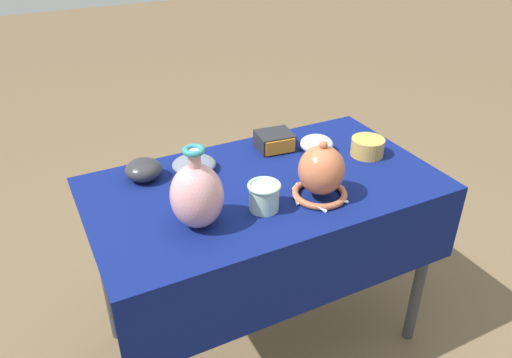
{
  "coord_description": "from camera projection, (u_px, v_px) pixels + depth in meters",
  "views": [
    {
      "loc": [
        -0.69,
        -1.31,
        1.64
      ],
      "look_at": [
        -0.08,
        -0.11,
        0.85
      ],
      "focal_mm": 35.0,
      "sensor_mm": 36.0,
      "label": 1
    }
  ],
  "objects": [
    {
      "name": "bowl_shallow_charcoal",
      "position": [
        144.0,
        170.0,
        1.72
      ],
      "size": [
        0.13,
        0.13,
        0.07
      ],
      "primitive_type": "ellipsoid",
      "color": "#2D2D33",
      "rests_on": "display_table"
    },
    {
      "name": "pot_squat_ochre",
      "position": [
        367.0,
        147.0,
        1.88
      ],
      "size": [
        0.12,
        0.12,
        0.07
      ],
      "primitive_type": "cylinder",
      "color": "gold",
      "rests_on": "display_table"
    },
    {
      "name": "bowl_shallow_slate",
      "position": [
        194.0,
        164.0,
        1.79
      ],
      "size": [
        0.16,
        0.16,
        0.04
      ],
      "primitive_type": "ellipsoid",
      "color": "slate",
      "rests_on": "display_table"
    },
    {
      "name": "cup_wide_celadon",
      "position": [
        264.0,
        196.0,
        1.56
      ],
      "size": [
        0.11,
        0.11,
        0.09
      ],
      "color": "#A8CCB7",
      "rests_on": "display_table"
    },
    {
      "name": "vase_tall_bulbous",
      "position": [
        197.0,
        195.0,
        1.46
      ],
      "size": [
        0.16,
        0.16,
        0.26
      ],
      "color": "#D19399",
      "rests_on": "display_table"
    },
    {
      "name": "bowl_shallow_porcelain",
      "position": [
        317.0,
        144.0,
        1.91
      ],
      "size": [
        0.13,
        0.13,
        0.06
      ],
      "primitive_type": "ellipsoid",
      "color": "white",
      "rests_on": "display_table"
    },
    {
      "name": "mosaic_tile_box",
      "position": [
        275.0,
        141.0,
        1.93
      ],
      "size": [
        0.15,
        0.13,
        0.07
      ],
      "rotation": [
        0.0,
        0.0,
        -0.11
      ],
      "color": "#232328",
      "rests_on": "display_table"
    },
    {
      "name": "display_table",
      "position": [
        266.0,
        205.0,
        1.75
      ],
      "size": [
        1.21,
        0.68,
        0.75
      ],
      "color": "#38383D",
      "rests_on": "ground_plane"
    },
    {
      "name": "vase_dome_bell",
      "position": [
        321.0,
        174.0,
        1.6
      ],
      "size": [
        0.19,
        0.19,
        0.21
      ],
      "color": "#BC6642",
      "rests_on": "display_table"
    },
    {
      "name": "ground_plane",
      "position": [
        262.0,
        335.0,
        2.11
      ],
      "size": [
        14.0,
        14.0,
        0.0
      ],
      "primitive_type": "plane",
      "color": "brown"
    }
  ]
}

